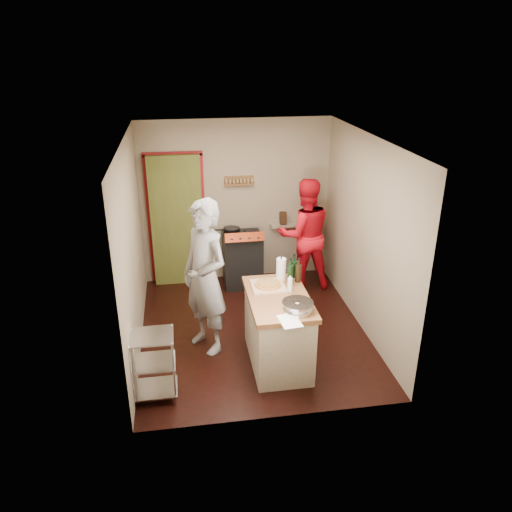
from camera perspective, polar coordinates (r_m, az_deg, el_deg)
The scene contains 10 objects.
floor at distance 6.94m, azimuth -0.36°, elevation -8.42°, with size 3.50×3.50×0.00m, color black.
back_wall at distance 8.02m, azimuth -6.87°, elevation 4.87°, with size 3.00×0.44×2.60m.
left_wall at distance 6.32m, azimuth -13.97°, elevation 0.76°, with size 0.04×3.50×2.60m, color gray.
right_wall at distance 6.72m, azimuth 12.36°, elevation 2.31°, with size 0.04×3.50×2.60m, color gray.
ceiling at distance 5.99m, azimuth -0.42°, elevation 13.33°, with size 3.00×3.50×0.02m, color white.
stove at distance 7.98m, azimuth -1.58°, elevation -0.30°, with size 0.60×0.63×1.00m.
wire_shelving at distance 5.65m, azimuth -11.67°, elevation -11.89°, with size 0.48×0.40×0.80m.
island at distance 6.07m, azimuth 2.57°, elevation -8.18°, with size 0.71×1.33×1.22m.
person_stripe at distance 6.14m, azimuth -5.84°, elevation -2.48°, with size 0.72×0.47×1.98m, color silver.
person_red at distance 7.78m, azimuth 5.58°, elevation 2.46°, with size 0.87×0.67×1.78m, color red.
Camera 1 is at (-0.88, -5.83, 3.66)m, focal length 35.00 mm.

